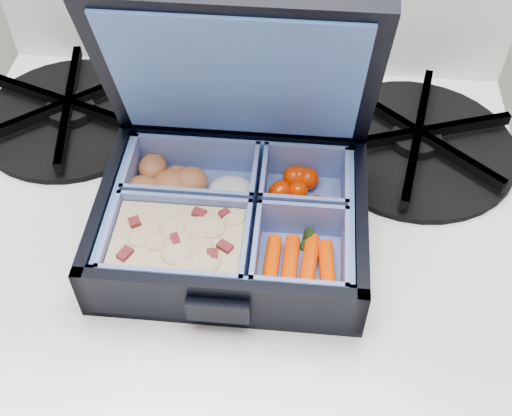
# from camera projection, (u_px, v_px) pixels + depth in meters

# --- Properties ---
(stove) EXTENTS (0.53, 0.53, 0.79)m
(stove) POSITION_uv_depth(u_px,v_px,m) (238.00, 404.00, 0.86)
(stove) COLOR white
(stove) RESTS_ON floor
(bento_box) EXTENTS (0.22, 0.17, 0.05)m
(bento_box) POSITION_uv_depth(u_px,v_px,m) (232.00, 221.00, 0.53)
(bento_box) COLOR black
(bento_box) RESTS_ON stove
(burner_grate) EXTENTS (0.25, 0.25, 0.03)m
(burner_grate) POSITION_uv_depth(u_px,v_px,m) (417.00, 138.00, 0.61)
(burner_grate) COLOR black
(burner_grate) RESTS_ON stove
(burner_grate_rear) EXTENTS (0.24, 0.24, 0.02)m
(burner_grate_rear) POSITION_uv_depth(u_px,v_px,m) (71.00, 111.00, 0.64)
(burner_grate_rear) COLOR black
(burner_grate_rear) RESTS_ON stove
(fork) EXTENTS (0.09, 0.19, 0.01)m
(fork) POSITION_uv_depth(u_px,v_px,m) (255.00, 154.00, 0.61)
(fork) COLOR #A6A2BA
(fork) RESTS_ON stove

